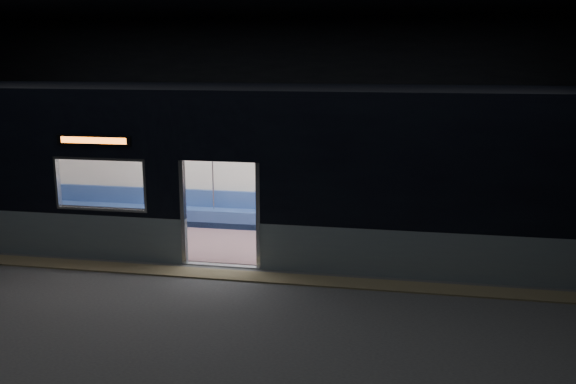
# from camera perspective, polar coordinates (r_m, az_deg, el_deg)

# --- Properties ---
(station_floor) EXTENTS (24.00, 14.00, 0.01)m
(station_floor) POSITION_cam_1_polar(r_m,az_deg,el_deg) (10.97, -7.80, -8.70)
(station_floor) COLOR #47494C
(station_floor) RESTS_ON ground
(station_envelope) EXTENTS (24.00, 14.00, 5.00)m
(station_envelope) POSITION_cam_1_polar(r_m,az_deg,el_deg) (10.22, -8.42, 10.83)
(station_envelope) COLOR black
(station_envelope) RESTS_ON station_floor
(tactile_strip) EXTENTS (22.80, 0.50, 0.03)m
(tactile_strip) POSITION_cam_1_polar(r_m,az_deg,el_deg) (11.45, -6.94, -7.64)
(tactile_strip) COLOR #8C7F59
(tactile_strip) RESTS_ON station_floor
(metro_car) EXTENTS (18.00, 3.04, 3.35)m
(metro_car) POSITION_cam_1_polar(r_m,az_deg,el_deg) (12.83, -4.52, 3.11)
(metro_car) COLOR gray
(metro_car) RESTS_ON station_floor
(passenger) EXTENTS (0.41, 0.70, 1.40)m
(passenger) POSITION_cam_1_polar(r_m,az_deg,el_deg) (13.80, 0.44, -0.57)
(passenger) COLOR black
(passenger) RESTS_ON metro_car
(handbag) EXTENTS (0.33, 0.31, 0.13)m
(handbag) POSITION_cam_1_polar(r_m,az_deg,el_deg) (13.61, 0.23, -1.33)
(handbag) COLOR black
(handbag) RESTS_ON passenger
(transit_map) EXTENTS (1.00, 0.03, 0.65)m
(transit_map) POSITION_cam_1_polar(r_m,az_deg,el_deg) (13.84, 4.00, 2.26)
(transit_map) COLOR white
(transit_map) RESTS_ON metro_car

